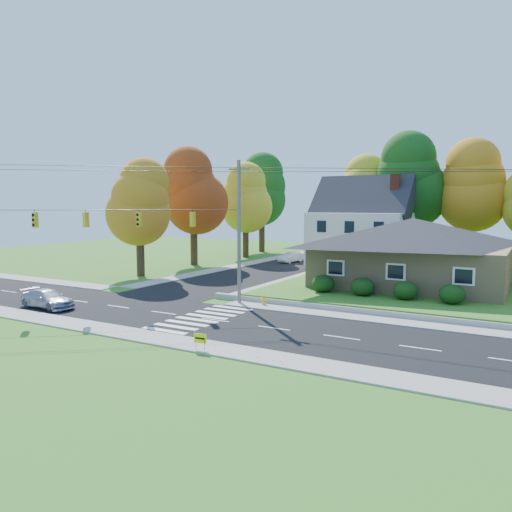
{
  "coord_description": "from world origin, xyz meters",
  "views": [
    {
      "loc": [
        16.77,
        -24.41,
        6.95
      ],
      "look_at": [
        -1.73,
        8.0,
        3.1
      ],
      "focal_mm": 35.0,
      "sensor_mm": 36.0,
      "label": 1
    }
  ],
  "objects_px": {
    "ranch_house": "(412,251)",
    "silver_sedan": "(47,299)",
    "fire_hydrant": "(264,300)",
    "white_car": "(291,257)"
  },
  "relations": [
    {
      "from": "ranch_house",
      "to": "fire_hydrant",
      "type": "bearing_deg",
      "value": -125.73
    },
    {
      "from": "silver_sedan",
      "to": "white_car",
      "type": "relative_size",
      "value": 1.15
    },
    {
      "from": "ranch_house",
      "to": "silver_sedan",
      "type": "distance_m",
      "value": 27.34
    },
    {
      "from": "ranch_house",
      "to": "fire_hydrant",
      "type": "distance_m",
      "value": 13.39
    },
    {
      "from": "ranch_house",
      "to": "white_car",
      "type": "bearing_deg",
      "value": 141.61
    },
    {
      "from": "silver_sedan",
      "to": "ranch_house",
      "type": "bearing_deg",
      "value": -43.48
    },
    {
      "from": "white_car",
      "to": "fire_hydrant",
      "type": "height_order",
      "value": "white_car"
    },
    {
      "from": "ranch_house",
      "to": "silver_sedan",
      "type": "relative_size",
      "value": 3.41
    },
    {
      "from": "ranch_house",
      "to": "silver_sedan",
      "type": "xyz_separation_m",
      "value": [
        -19.79,
        -18.68,
        -2.62
      ]
    },
    {
      "from": "white_car",
      "to": "fire_hydrant",
      "type": "relative_size",
      "value": 5.05
    }
  ]
}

